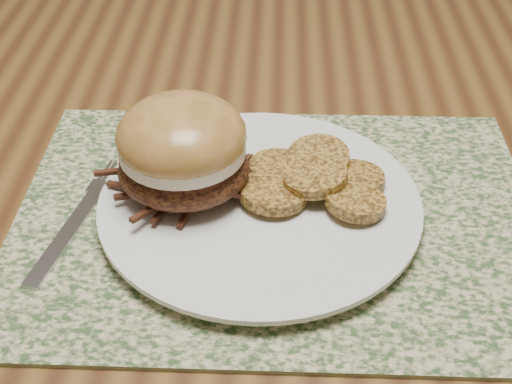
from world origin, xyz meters
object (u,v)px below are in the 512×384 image
pork_sandwich (182,150)px  fork (79,217)px  dining_table (175,221)px  dinner_plate (260,206)px

pork_sandwich → fork: (-0.09, -0.03, -0.06)m
dining_table → fork: fork is taller
dining_table → dinner_plate: size_ratio=5.77×
dinner_plate → fork: 0.16m
dining_table → fork: (-0.06, -0.10, 0.09)m
pork_sandwich → dinner_plate: bearing=-8.3°
fork → dining_table: bearing=69.0°
dining_table → pork_sandwich: size_ratio=12.97×
dining_table → fork: bearing=-123.6°
pork_sandwich → fork: bearing=-162.7°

